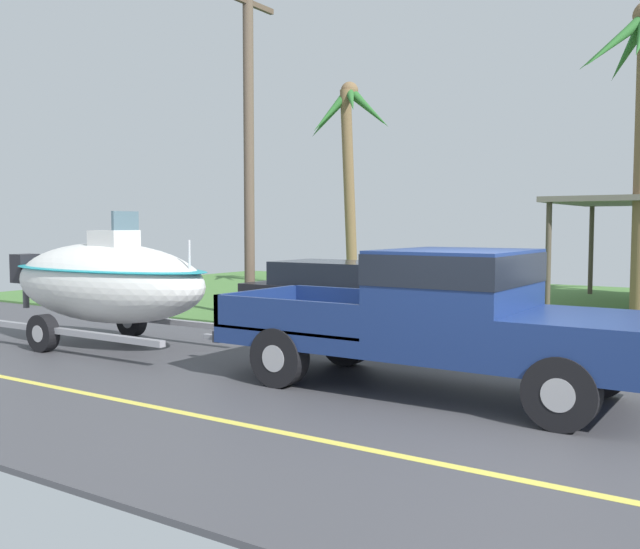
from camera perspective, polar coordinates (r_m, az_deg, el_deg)
name	(u,v)px	position (r m, az deg, el deg)	size (l,w,h in m)	color
ground	(628,328)	(16.39, 23.61, -3.96)	(36.00, 22.00, 0.11)	#424247
pickup_truck_towing	(453,314)	(9.16, 10.68, -3.15)	(5.85, 2.04, 1.85)	navy
boat_on_trailer	(105,282)	(13.17, -16.91, -0.57)	(5.79, 2.19, 2.40)	gray
parked_sedan_near	(342,295)	(15.21, 1.75, -1.63)	(4.37, 1.88, 1.38)	black
palm_tree_mid	(349,138)	(23.37, 2.33, 10.96)	(3.31, 3.04, 6.78)	brown
utility_pole	(249,143)	(16.47, -5.76, 10.52)	(0.24, 1.80, 7.77)	brown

